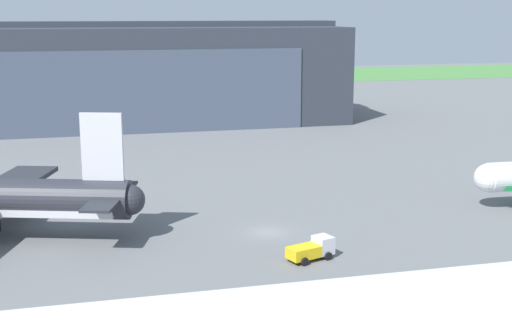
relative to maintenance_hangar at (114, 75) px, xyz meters
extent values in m
plane|color=slate|center=(12.45, -81.31, -10.32)|extent=(440.00, 440.00, 0.00)
cube|color=#4A8540|center=(12.45, 99.40, -10.28)|extent=(440.00, 56.00, 0.08)
cube|color=#2D333D|center=(0.00, 0.09, -0.14)|extent=(97.20, 30.93, 20.36)
cube|color=#424C60|center=(0.00, -15.52, -2.17)|extent=(73.87, 0.30, 16.29)
cube|color=#2D333D|center=(0.00, 0.09, 10.64)|extent=(97.20, 7.42, 1.20)
sphere|color=white|center=(40.64, -78.82, -6.45)|extent=(3.49, 3.49, 3.49)
sphere|color=#282B33|center=(-2.21, -80.42, -5.93)|extent=(3.22, 3.22, 3.22)
cube|color=silver|center=(-4.74, -79.62, -0.35)|extent=(4.23, 1.68, 7.02)
cube|color=#282B33|center=(-3.17, -76.88, -5.51)|extent=(4.59, 6.42, 0.28)
cube|color=#282B33|center=(-5.04, -82.77, -5.51)|extent=(4.59, 6.42, 0.28)
cube|color=#282B33|center=(-14.78, -67.37, -6.44)|extent=(9.60, 15.95, 0.56)
cylinder|color=gray|center=(-15.90, -68.27, -7.88)|extent=(4.43, 3.35, 2.27)
cube|color=silver|center=(15.66, -90.01, -9.07)|extent=(2.12, 2.26, 1.69)
cube|color=yellow|center=(13.43, -90.77, -9.37)|extent=(3.52, 2.74, 1.10)
cylinder|color=black|center=(15.86, -91.01, -9.92)|extent=(0.84, 0.50, 0.79)
cylinder|color=black|center=(15.21, -89.10, -9.92)|extent=(0.84, 0.50, 0.79)
cylinder|color=black|center=(13.19, -91.92, -9.92)|extent=(0.84, 0.50, 0.79)
cylinder|color=black|center=(12.54, -90.00, -9.92)|extent=(0.84, 0.50, 0.79)
camera|label=1|loc=(-6.11, -150.48, 13.16)|focal=48.36mm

